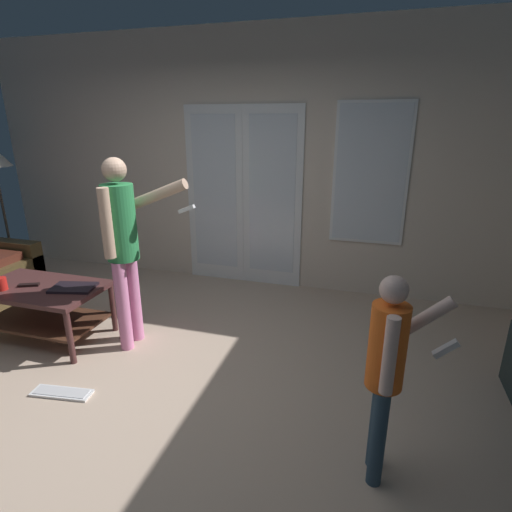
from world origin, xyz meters
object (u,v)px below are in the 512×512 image
(person_adult, at_px, (123,238))
(laptop_closed, at_px, (73,288))
(cup_near_edge, at_px, (1,284))
(person_child, at_px, (388,363))
(coffee_table, at_px, (42,300))
(tv_remote_black, at_px, (29,285))
(loose_keyboard, at_px, (62,393))

(person_adult, xyz_separation_m, laptop_closed, (-0.49, -0.09, -0.46))
(laptop_closed, bearing_deg, cup_near_edge, -175.54)
(person_child, bearing_deg, person_adult, 157.96)
(coffee_table, height_order, laptop_closed, laptop_closed)
(cup_near_edge, relative_size, tv_remote_black, 0.65)
(person_adult, bearing_deg, person_child, -22.04)
(person_child, relative_size, cup_near_edge, 10.79)
(loose_keyboard, relative_size, cup_near_edge, 4.12)
(coffee_table, distance_m, laptop_closed, 0.36)
(person_adult, relative_size, loose_keyboard, 3.56)
(coffee_table, xyz_separation_m, loose_keyboard, (0.71, -0.64, -0.35))
(loose_keyboard, relative_size, tv_remote_black, 2.67)
(loose_keyboard, distance_m, tv_remote_black, 1.13)
(person_child, relative_size, tv_remote_black, 6.99)
(coffee_table, xyz_separation_m, cup_near_edge, (-0.25, -0.15, 0.19))
(laptop_closed, height_order, cup_near_edge, cup_near_edge)
(person_child, height_order, tv_remote_black, person_child)
(coffee_table, relative_size, person_child, 0.92)
(loose_keyboard, xyz_separation_m, laptop_closed, (-0.38, 0.68, 0.50))
(person_adult, relative_size, laptop_closed, 4.49)
(laptop_closed, relative_size, tv_remote_black, 2.12)
(person_child, height_order, cup_near_edge, person_child)
(person_child, bearing_deg, tv_remote_black, 167.05)
(coffee_table, relative_size, cup_near_edge, 9.91)
(person_adult, xyz_separation_m, loose_keyboard, (-0.11, -0.78, -0.96))
(loose_keyboard, height_order, laptop_closed, laptop_closed)
(loose_keyboard, xyz_separation_m, cup_near_edge, (-0.95, 0.49, 0.54))
(person_child, distance_m, loose_keyboard, 2.30)
(cup_near_edge, bearing_deg, laptop_closed, 18.52)
(person_adult, xyz_separation_m, tv_remote_black, (-0.91, -0.15, -0.46))
(laptop_closed, xyz_separation_m, tv_remote_black, (-0.42, -0.06, -0.00))
(person_adult, distance_m, cup_near_edge, 1.18)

